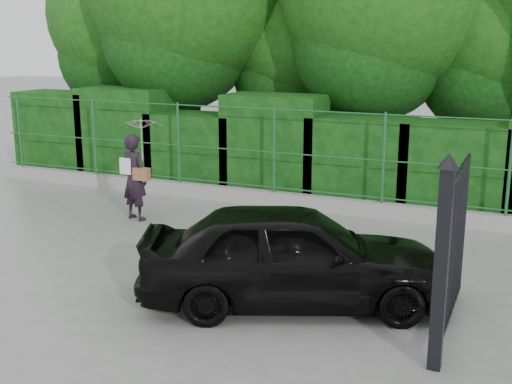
% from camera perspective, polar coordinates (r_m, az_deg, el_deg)
% --- Properties ---
extents(ground, '(80.00, 80.00, 0.00)m').
position_cam_1_polar(ground, '(10.04, -10.41, -6.96)').
color(ground, gray).
extents(kerb, '(14.00, 0.25, 0.30)m').
position_cam_1_polar(kerb, '(13.77, 0.05, -0.45)').
color(kerb, '#9E9E99').
rests_on(kerb, ground).
extents(fence, '(14.13, 0.06, 1.80)m').
position_cam_1_polar(fence, '(13.47, 0.92, 3.80)').
color(fence, '#1C5B2D').
rests_on(fence, kerb).
extents(hedge, '(14.20, 1.20, 2.28)m').
position_cam_1_polar(hedge, '(14.56, 0.98, 3.79)').
color(hedge, black).
rests_on(hedge, ground).
extents(gate, '(0.22, 2.33, 2.36)m').
position_cam_1_polar(gate, '(7.41, 16.66, -5.03)').
color(gate, black).
rests_on(gate, ground).
extents(woman, '(0.95, 0.93, 2.00)m').
position_cam_1_polar(woman, '(12.55, -10.40, 3.33)').
color(woman, black).
rests_on(woman, ground).
extents(car, '(4.35, 3.07, 1.38)m').
position_cam_1_polar(car, '(8.51, 3.30, -5.59)').
color(car, black).
rests_on(car, ground).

